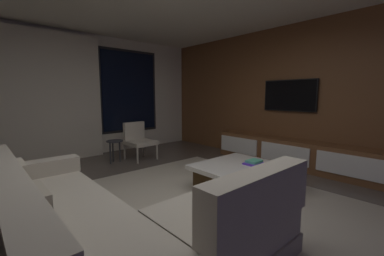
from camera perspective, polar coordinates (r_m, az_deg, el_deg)
The scene contains 11 objects.
floor at distance 2.98m, azimuth -2.81°, elevation -19.38°, with size 9.20×9.20×0.00m, color #564C44.
back_wall_with_window at distance 5.91m, azimuth -26.27°, elevation 6.72°, with size 6.60×0.30×2.70m.
media_wall at distance 5.16m, azimuth 24.70°, elevation 6.87°, with size 0.12×7.80×2.70m.
area_rug at distance 3.12m, azimuth 3.66°, elevation -17.95°, with size 3.20×3.80×0.01m, color #ADA391.
sectional_couch at distance 2.25m, azimuth -18.99°, elevation -20.87°, with size 1.98×2.50×0.82m.
coffee_table at distance 3.64m, azimuth 11.61°, elevation -11.21°, with size 1.16×1.16×0.36m.
book_stack_on_coffee_table at distance 3.72m, azimuth 14.08°, elevation -7.70°, with size 0.27×0.19×0.06m.
accent_chair_near_window at distance 5.37m, azimuth -12.37°, elevation -2.43°, with size 0.57×0.59×0.78m.
side_stool at distance 5.16m, azimuth -17.51°, elevation -3.69°, with size 0.32×0.32×0.46m.
media_console at distance 5.04m, azimuth 22.15°, elevation -5.59°, with size 0.46×3.10×0.52m.
mounted_tv at distance 5.17m, azimuth 21.66°, elevation 7.03°, with size 0.05×1.05×0.61m.
Camera 1 is at (-1.67, -2.07, 1.35)m, focal length 23.00 mm.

